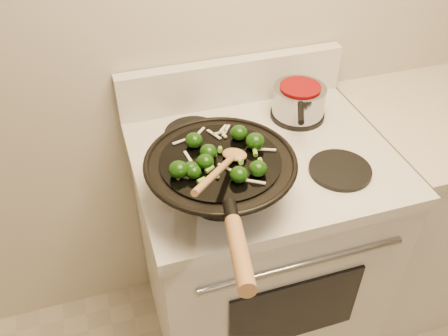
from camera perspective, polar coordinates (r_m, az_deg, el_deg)
name	(u,v)px	position (r m, az deg, el deg)	size (l,w,h in m)	color
stove	(256,249)	(1.76, 3.87, -9.66)	(0.78, 0.67, 1.08)	silver
counter_unit	(445,199)	(2.16, 25.06, -3.39)	(0.87, 0.62, 0.91)	white
wok	(221,177)	(1.23, -0.40, -1.04)	(0.39, 0.65, 0.21)	black
stirfry	(219,156)	(1.18, -0.65, 1.43)	(0.29, 0.27, 0.04)	#103308
wooden_spoon	(225,164)	(1.13, 0.07, 0.43)	(0.20, 0.25, 0.11)	#9F6F3E
saucepan	(299,100)	(1.58, 9.00, 8.06)	(0.17, 0.26, 0.10)	#93969B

